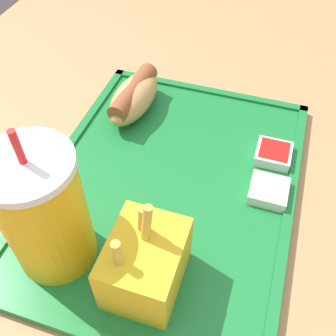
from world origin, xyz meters
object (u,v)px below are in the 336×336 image
Objects in this scene: hot_dog_far at (134,96)px; fries_carton at (145,263)px; sauce_cup_mayo at (269,190)px; soda_cup at (44,212)px; sauce_cup_ketchup at (273,153)px.

fries_carton reaches higher than hot_dog_far.
hot_dog_far is 2.71× the size of sauce_cup_mayo.
fries_carton is (-0.00, -0.10, -0.04)m from soda_cup.
hot_dog_far reaches higher than sauce_cup_mayo.
sauce_cup_mayo and sauce_cup_ketchup have the same top height.
soda_cup is at bearing 126.01° from sauce_cup_mayo.
fries_carton reaches higher than sauce_cup_ketchup.
sauce_cup_ketchup is at bearing -24.79° from fries_carton.
soda_cup reaches higher than sauce_cup_ketchup.
sauce_cup_mayo is (0.15, -0.10, -0.03)m from fries_carton.
hot_dog_far is at bearing 65.13° from sauce_cup_mayo.
hot_dog_far is (0.25, 0.01, -0.05)m from soda_cup.
fries_carton is 2.39× the size of sauce_cup_ketchup.
sauce_cup_mayo is at bearing -53.99° from soda_cup.
soda_cup reaches higher than sauce_cup_mayo.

